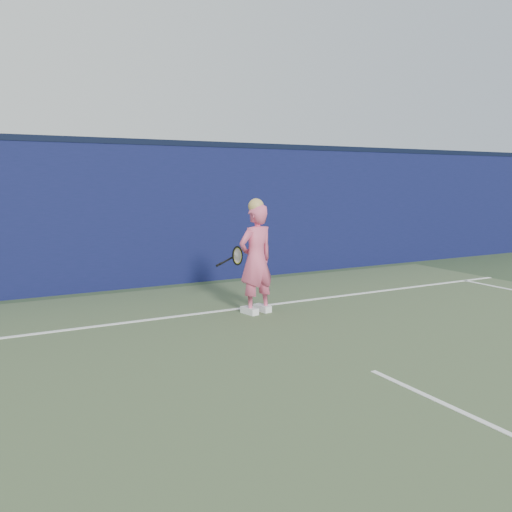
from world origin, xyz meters
TOP-DOWN VIEW (x-y plane):
  - ground at (0.00, 0.00)m, footprint 80.00×80.00m
  - backstop_wall at (0.00, 6.50)m, footprint 24.00×0.40m
  - wall_cap at (0.00, 6.50)m, footprint 24.00×0.42m
  - player at (0.13, 3.68)m, footprint 0.63×0.48m
  - racket at (0.03, 4.13)m, footprint 0.53×0.22m
  - court_lines at (0.00, -0.33)m, footprint 11.00×12.04m

SIDE VIEW (x-z plane):
  - ground at x=0.00m, z-range 0.00..0.00m
  - court_lines at x=0.00m, z-range 0.01..0.01m
  - racket at x=0.03m, z-range 0.63..0.92m
  - player at x=0.13m, z-range -0.03..1.61m
  - backstop_wall at x=0.00m, z-range 0.00..2.50m
  - wall_cap at x=0.00m, z-range 2.50..2.60m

